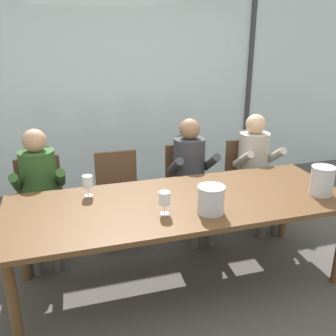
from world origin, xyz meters
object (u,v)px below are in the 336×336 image
Objects in this scene: dining_table at (181,208)px; ice_bucket_secondary at (322,180)px; chair_left_of_center at (119,189)px; chair_right_of_center at (246,174)px; person_olive_shirt at (40,186)px; ice_bucket_primary at (211,199)px; wine_glass_by_left_taster at (165,199)px; person_charcoal_jacket at (192,170)px; chair_near_curtain at (41,197)px; chair_center at (187,180)px; person_beige_jumper at (256,163)px; wine_glass_near_bucket at (88,182)px.

ice_bucket_secondary is (1.13, -0.21, 0.19)m from dining_table.
chair_left_of_center is 1.43m from chair_right_of_center.
ice_bucket_primary is (1.22, -1.03, 0.17)m from person_olive_shirt.
chair_right_of_center is 5.04× the size of wine_glass_by_left_taster.
ice_bucket_primary is at bearing -103.47° from person_charcoal_jacket.
chair_near_curtain is 1.00× the size of chair_left_of_center.
wine_glass_by_left_taster is at bearing -133.37° from chair_right_of_center.
chair_near_curtain reaches higher than dining_table.
dining_table is at bearing -36.57° from person_olive_shirt.
dining_table is at bearing -68.75° from chair_left_of_center.
chair_center is 0.73× the size of person_beige_jumper.
chair_near_curtain is at bearing 128.97° from wine_glass_by_left_taster.
person_olive_shirt is 5.72× the size of ice_bucket_primary.
ice_bucket_primary reaches higher than chair_center.
chair_center is 1.30m from wine_glass_near_bucket.
person_charcoal_jacket is 6.88× the size of wine_glass_near_bucket.
chair_center is 1.27m from ice_bucket_primary.
chair_near_curtain is 3.64× the size of ice_bucket_secondary.
dining_table is at bearing -116.65° from person_charcoal_jacket.
chair_center is (1.48, 0.01, 0.00)m from chair_near_curtain.
person_olive_shirt is 4.97× the size of ice_bucket_secondary.
chair_right_of_center is 0.73m from person_charcoal_jacket.
dining_table is 1.16m from ice_bucket_secondary.
ice_bucket_secondary reaches higher than chair_right_of_center.
chair_near_curtain is 1.00× the size of chair_right_of_center.
ice_bucket_primary reaches higher than dining_table.
chair_near_curtain is at bearing 136.01° from ice_bucket_primary.
chair_center is 0.24m from person_charcoal_jacket.
wine_glass_near_bucket reaches higher than dining_table.
ice_bucket_secondary is at bearing 2.69° from ice_bucket_primary.
person_olive_shirt is 1.32m from wine_glass_by_left_taster.
person_beige_jumper reaches higher than chair_center.
wine_glass_near_bucket is at bearing 156.51° from dining_table.
person_charcoal_jacket is at bearing -0.97° from person_olive_shirt.
dining_table is 1.03m from chair_center.
wine_glass_by_left_taster is 1.00× the size of wine_glass_near_bucket.
person_beige_jumper is at bearing 91.23° from ice_bucket_secondary.
person_olive_shirt is (-1.08, 0.77, 0.00)m from dining_table.
chair_left_of_center is at bearing 111.28° from dining_table.
person_olive_shirt is 1.00× the size of person_beige_jumper.
person_charcoal_jacket is at bearing 77.31° from ice_bucket_primary.
chair_center is at bearing 122.80° from ice_bucket_secondary.
ice_bucket_primary is at bearing -98.94° from chair_center.
wine_glass_by_left_taster reaches higher than dining_table.
chair_left_of_center is 1.16m from wine_glass_by_left_taster.
wine_glass_near_bucket is at bearing -167.02° from person_beige_jumper.
dining_table is at bearing 44.78° from wine_glass_by_left_taster.
wine_glass_by_left_taster is (-0.19, -0.19, 0.18)m from dining_table.
chair_near_curtain and chair_right_of_center have the same top height.
wine_glass_by_left_taster is (-0.57, -1.12, 0.36)m from chair_center.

